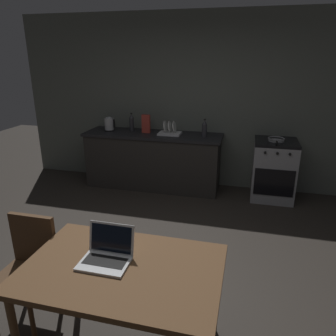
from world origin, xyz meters
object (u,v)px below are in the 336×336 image
chair (28,265)px  dining_table (123,276)px  electric_kettle (109,124)px  cereal_box (146,124)px  dish_rack (170,131)px  bottle_b (132,122)px  frying_pan (276,139)px  stove_oven (273,170)px  laptop (107,255)px  bottle (204,129)px

chair → dining_table: bearing=7.7°
chair → electric_kettle: size_ratio=3.96×
electric_kettle → cereal_box: cereal_box is taller
dish_rack → bottle_b: (-0.65, 0.08, 0.09)m
frying_pan → dish_rack: bearing=178.9°
stove_oven → laptop: (-1.25, -3.06, 0.35)m
chair → dish_rack: 3.00m
stove_oven → cereal_box: bearing=179.3°
laptop → electric_kettle: (-1.33, 3.06, 0.19)m
stove_oven → dining_table: size_ratio=0.69×
frying_pan → bottle_b: size_ratio=1.39×
dining_table → bottle: (0.09, 3.04, 0.34)m
dining_table → bottle: 3.06m
dish_rack → bottle: bearing=-5.3°
dining_table → laptop: (-0.12, 0.03, 0.12)m
stove_oven → cereal_box: (-1.97, 0.02, 0.58)m
frying_pan → cereal_box: size_ratio=1.43×
stove_oven → bottle_b: bearing=177.9°
chair → frying_pan: frying_pan is taller
electric_kettle → cereal_box: (0.61, 0.02, 0.04)m
stove_oven → bottle: bottle is taller
electric_kettle → frying_pan: 2.57m
laptop → bottle: (0.21, 3.01, 0.22)m
stove_oven → electric_kettle: bearing=179.9°
laptop → dish_rack: dish_rack is taller
cereal_box → dining_table: bearing=-75.0°
electric_kettle → bottle: (1.54, -0.05, 0.02)m
frying_pan → laptop: bearing=-112.2°
dining_table → frying_pan: frying_pan is taller
stove_oven → chair: 3.55m
stove_oven → frying_pan: size_ratio=2.17×
frying_pan → bottle_b: bottle_b is taller
laptop → stove_oven: bearing=73.8°
stove_oven → frying_pan: frying_pan is taller
laptop → bottle: size_ratio=1.16×
electric_kettle → frying_pan: bearing=-0.7°
stove_oven → dish_rack: 1.65m
stove_oven → laptop: 3.32m
stove_oven → electric_kettle: electric_kettle is taller
stove_oven → bottle_b: bottle_b is taller
cereal_box → stove_oven: bearing=-0.7°
electric_kettle → cereal_box: size_ratio=0.78×
chair → laptop: 0.80m
dining_table → frying_pan: bearing=69.9°
bottle_b → electric_kettle: bearing=-167.2°
chair → cereal_box: bearing=107.5°
electric_kettle → bottle_b: bottle_b is taller
laptop → dish_rack: bearing=102.2°
dish_rack → bottle_b: size_ratio=1.16×
electric_kettle → bottle: size_ratio=0.81×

